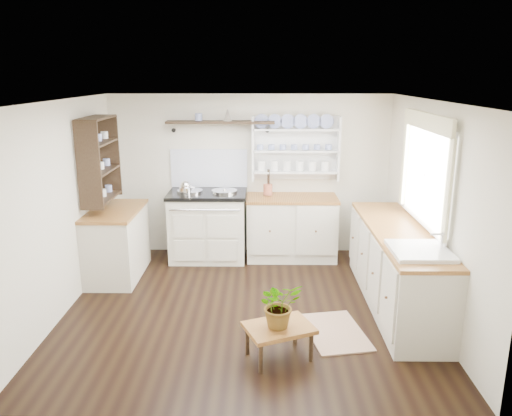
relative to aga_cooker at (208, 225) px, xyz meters
name	(u,v)px	position (x,y,z in m)	size (l,w,h in m)	color
floor	(246,307)	(0.59, -1.57, -0.49)	(4.00, 3.80, 0.01)	black
wall_back	(250,175)	(0.59, 0.33, 0.66)	(4.00, 0.02, 2.30)	beige
wall_right	(431,210)	(2.59, -1.57, 0.66)	(0.02, 3.80, 2.30)	beige
wall_left	(61,209)	(-1.41, -1.57, 0.66)	(0.02, 3.80, 2.30)	beige
ceiling	(245,101)	(0.59, -1.57, 1.81)	(4.00, 3.80, 0.01)	white
window	(425,170)	(2.53, -1.42, 1.07)	(0.08, 1.55, 1.22)	white
aga_cooker	(208,225)	(0.00, 0.00, 0.00)	(1.09, 0.75, 1.00)	beige
back_cabinets	(291,227)	(1.19, 0.03, -0.03)	(1.27, 0.63, 0.90)	beige
right_cabinets	(396,266)	(2.29, -1.47, -0.03)	(0.62, 2.43, 0.90)	beige
belfast_sink	(419,263)	(2.29, -2.22, 0.31)	(0.55, 0.60, 0.45)	white
left_cabinets	(117,242)	(-1.11, -0.67, -0.03)	(0.62, 1.13, 0.90)	beige
plate_rack	(295,148)	(1.24, 0.29, 1.06)	(1.20, 0.22, 0.90)	white
high_shelf	(220,123)	(0.19, 0.21, 1.42)	(1.50, 0.29, 0.16)	black
left_shelving	(99,159)	(-1.25, -0.67, 1.06)	(0.28, 0.80, 1.05)	black
kettle	(186,189)	(-0.28, -0.12, 0.55)	(0.18, 0.18, 0.22)	silver
utensil_crock	(268,190)	(0.85, 0.11, 0.49)	(0.13, 0.13, 0.15)	#AD5A3F
center_table	(279,330)	(0.92, -2.62, -0.21)	(0.72, 0.63, 0.33)	brown
potted_plant	(279,304)	(0.92, -2.62, 0.05)	(0.39, 0.34, 0.43)	#3F7233
floor_rug	(335,332)	(1.52, -2.15, -0.49)	(0.55, 0.85, 0.02)	#7E6149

